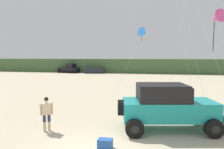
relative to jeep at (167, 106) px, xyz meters
The scene contains 8 objects.
dune_ridge 39.49m from the jeep, 102.71° to the left, with size 90.00×9.71×3.02m, color #426038.
jeep is the anchor object (origin of this frame).
person_watching 5.84m from the jeep, 167.12° to the right, with size 0.53×0.46×1.67m.
cooler_box 3.76m from the jeep, 133.14° to the right, with size 0.56×0.36×0.38m, color #23519E.
distant_pickup 38.00m from the jeep, 119.90° to the left, with size 4.79×2.86×1.98m.
distant_sedan 35.31m from the jeep, 112.04° to the left, with size 4.20×1.70×1.20m, color #1E232D.
kite_pink_ribbon 14.73m from the jeep, 97.97° to the left, with size 3.09×5.72×6.88m.
kite_purple_stunt 8.34m from the jeep, 57.70° to the left, with size 1.42×4.52×6.83m.
Camera 1 is at (2.22, -7.41, 3.60)m, focal length 33.78 mm.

